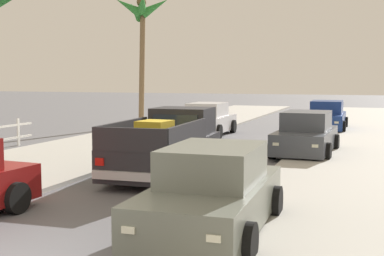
{
  "coord_description": "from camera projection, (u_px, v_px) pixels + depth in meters",
  "views": [
    {
      "loc": [
        5.0,
        -5.29,
        2.71
      ],
      "look_at": [
        -0.18,
        9.3,
        1.2
      ],
      "focal_mm": 48.1,
      "sensor_mm": 36.0,
      "label": 1
    }
  ],
  "objects": [
    {
      "name": "car_left_mid",
      "position": [
        306.0,
        135.0,
        18.13
      ],
      "size": [
        2.12,
        4.3,
        1.54
      ],
      "color": "#474C56",
      "rests_on": "ground"
    },
    {
      "name": "palm_tree_left_fore",
      "position": [
        143.0,
        18.0,
        28.91
      ],
      "size": [
        3.09,
        3.63,
        7.3
      ],
      "color": "brown",
      "rests_on": "ground"
    },
    {
      "name": "curb_left",
      "position": [
        129.0,
        149.0,
        19.37
      ],
      "size": [
        0.16,
        60.0,
        0.1
      ],
      "primitive_type": "cube",
      "color": "silver",
      "rests_on": "ground"
    },
    {
      "name": "car_right_mid",
      "position": [
        327.0,
        117.0,
        26.51
      ],
      "size": [
        2.06,
        4.28,
        1.54
      ],
      "color": "navy",
      "rests_on": "ground"
    },
    {
      "name": "curb_right",
      "position": [
        329.0,
        159.0,
        16.92
      ],
      "size": [
        0.16,
        60.0,
        0.1
      ],
      "primitive_type": "cube",
      "color": "silver",
      "rests_on": "ground"
    },
    {
      "name": "car_left_far",
      "position": [
        213.0,
        193.0,
        8.96
      ],
      "size": [
        2.11,
        4.3,
        1.54
      ],
      "color": "slate",
      "rests_on": "ground"
    },
    {
      "name": "sidewalk_left",
      "position": [
        100.0,
        147.0,
        19.78
      ],
      "size": [
        5.27,
        60.0,
        0.12
      ],
      "primitive_type": "cube",
      "color": "#B2AFA8",
      "rests_on": "ground"
    },
    {
      "name": "sidewalk_right",
      "position": [
        369.0,
        161.0,
        16.51
      ],
      "size": [
        5.27,
        60.0,
        0.12
      ],
      "primitive_type": "cube",
      "color": "#B2AFA8",
      "rests_on": "ground"
    },
    {
      "name": "pickup_truck",
      "position": [
        168.0,
        146.0,
        14.56
      ],
      "size": [
        2.41,
        5.3,
        1.8
      ],
      "color": "#28282D",
      "rests_on": "ground"
    },
    {
      "name": "car_right_near",
      "position": [
        208.0,
        120.0,
        24.45
      ],
      "size": [
        2.06,
        4.28,
        1.54
      ],
      "color": "silver",
      "rests_on": "ground"
    }
  ]
}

